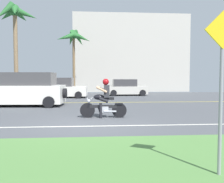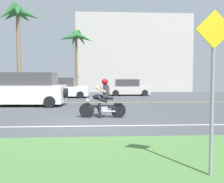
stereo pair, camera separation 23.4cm
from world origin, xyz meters
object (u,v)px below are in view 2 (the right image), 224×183
object	(u,v)px
palm_tree_1	(18,19)
street_sign	(213,78)
motorcyclist	(103,101)
parked_car_2	(128,88)
suv_nearby	(27,90)
palm_tree_0	(76,40)
parked_car_1	(62,88)

from	to	relation	value
palm_tree_1	street_sign	distance (m)	22.34
motorcyclist	parked_car_2	distance (m)	12.65
suv_nearby	palm_tree_0	size ratio (longest dim) A/B	0.73
palm_tree_0	palm_tree_1	distance (m)	5.67
suv_nearby	street_sign	bearing A→B (deg)	-61.04
motorcyclist	parked_car_2	size ratio (longest dim) A/B	0.53
parked_car_1	street_sign	size ratio (longest dim) A/B	1.58
parked_car_1	palm_tree_0	world-z (taller)	palm_tree_0
palm_tree_0	parked_car_2	bearing A→B (deg)	-26.70
suv_nearby	palm_tree_1	xyz separation A→B (m)	(-3.15, 8.70, 6.06)
palm_tree_0	parked_car_1	bearing A→B (deg)	-100.82
motorcyclist	street_sign	size ratio (longest dim) A/B	0.70
parked_car_1	parked_car_2	distance (m)	6.13
parked_car_2	palm_tree_0	size ratio (longest dim) A/B	0.57
parked_car_1	palm_tree_1	world-z (taller)	palm_tree_1
palm_tree_1	street_sign	bearing A→B (deg)	-64.90
suv_nearby	palm_tree_0	distance (m)	11.41
suv_nearby	palm_tree_1	size ratio (longest dim) A/B	0.55
street_sign	parked_car_1	bearing A→B (deg)	106.14
motorcyclist	suv_nearby	size ratio (longest dim) A/B	0.41
parked_car_2	palm_tree_1	distance (m)	11.99
palm_tree_0	palm_tree_1	xyz separation A→B (m)	(-5.21, -1.59, 1.57)
motorcyclist	parked_car_2	world-z (taller)	motorcyclist
parked_car_1	palm_tree_0	size ratio (longest dim) A/B	0.68
parked_car_1	palm_tree_1	size ratio (longest dim) A/B	0.52
parked_car_2	street_sign	distance (m)	18.79
suv_nearby	palm_tree_1	bearing A→B (deg)	109.89
parked_car_1	motorcyclist	bearing A→B (deg)	-72.96
parked_car_1	palm_tree_1	xyz separation A→B (m)	(-4.35, 2.89, 6.25)
suv_nearby	parked_car_2	world-z (taller)	suv_nearby
suv_nearby	palm_tree_0	world-z (taller)	palm_tree_0
parked_car_1	street_sign	world-z (taller)	street_sign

